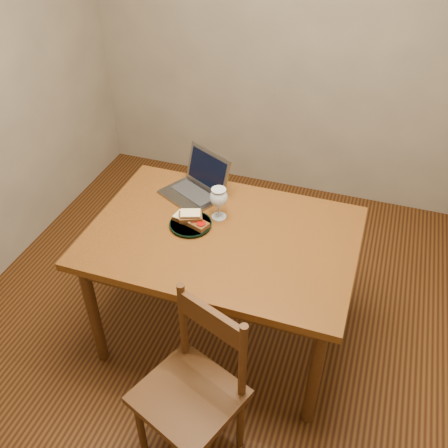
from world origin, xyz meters
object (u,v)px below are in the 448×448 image
(chair, at_px, (192,386))
(table, at_px, (222,247))
(milk_glass, at_px, (219,203))
(plate, at_px, (191,224))
(laptop, at_px, (198,183))

(chair, bearing_deg, table, 119.44)
(milk_glass, bearing_deg, plate, -134.18)
(milk_glass, relative_size, laptop, 0.45)
(chair, distance_m, laptop, 1.08)
(table, relative_size, plate, 6.15)
(milk_glass, distance_m, laptop, 0.25)
(table, height_order, chair, chair)
(chair, distance_m, plate, 0.78)
(table, bearing_deg, plate, 177.11)
(table, distance_m, laptop, 0.41)
(chair, relative_size, plate, 2.44)
(chair, distance_m, milk_glass, 0.88)
(plate, distance_m, laptop, 0.30)
(chair, relative_size, laptop, 1.32)
(plate, height_order, milk_glass, milk_glass)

